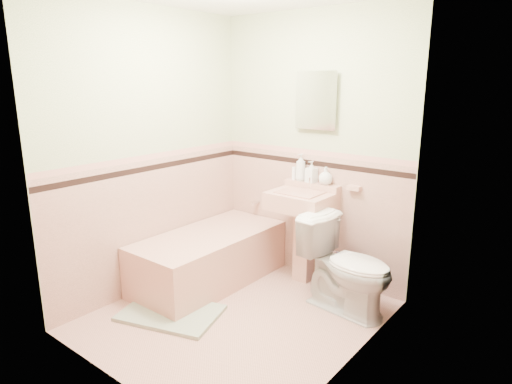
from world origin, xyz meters
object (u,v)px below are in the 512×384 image
Objects in this scene: medicine_cabinet at (317,100)px; soap_bottle_left at (301,167)px; bathtub at (209,259)px; sink at (301,238)px; shoe at (164,299)px; bucket at (336,278)px; soap_bottle_right at (326,176)px; soap_bottle_mid at (311,172)px; toilet at (347,266)px.

medicine_cabinet reaches higher than soap_bottle_left.
bathtub is 3.26× the size of medicine_cabinet.
shoe is (-0.64, -1.13, -0.38)m from sink.
bucket is (1.05, 0.56, -0.10)m from bathtub.
soap_bottle_right is at bearing 40.90° from bathtub.
soap_bottle_right is at bearing 0.00° from soap_bottle_mid.
soap_bottle_left is at bearing 180.00° from soap_bottle_mid.
soap_bottle_left is 1.57× the size of soap_bottle_right.
soap_bottle_left is 1.08m from bucket.
toilet is (0.61, -0.40, -0.65)m from soap_bottle_mid.
bathtub is 7.43× the size of soap_bottle_mid.
toilet is (0.46, -0.40, -0.63)m from soap_bottle_right.
medicine_cabinet reaches higher than soap_bottle_right.
toilet is 5.35× the size of shoe.
soap_bottle_left is 1.74× the size of shoe.
soap_bottle_mid is 0.15m from soap_bottle_right.
sink is 0.67m from soap_bottle_left.
soap_bottle_left is 0.28m from soap_bottle_right.
soap_bottle_right is (0.15, 0.00, -0.02)m from soap_bottle_mid.
bathtub is 10.12× the size of shoe.
soap_bottle_left is 1.73m from shoe.
bucket is at bearing -25.30° from medicine_cabinet.
medicine_cabinet reaches higher than soap_bottle_mid.
toilet is (0.60, -0.22, -0.05)m from sink.
soap_bottle_left is at bearing 126.35° from sink.
toilet reaches higher than bathtub.
bucket is (0.23, -0.15, -0.90)m from soap_bottle_right.
toilet is (0.60, -0.43, -1.30)m from medicine_cabinet.
medicine_cabinet is 0.66m from soap_bottle_mid.
bucket is 1.54m from shoe.
soap_bottle_right is at bearing -12.13° from medicine_cabinet.
soap_bottle_left reaches higher than toilet.
soap_bottle_left is 1.00× the size of bucket.
toilet is at bearing -35.53° from medicine_cabinet.
sink is 5.41× the size of soap_bottle_right.
soap_bottle_right reaches higher than shoe.
bathtub is 5.82× the size of soap_bottle_left.
bathtub is 1.27m from soap_bottle_mid.
bathtub is 1.20m from bucket.
soap_bottle_left is at bearing 180.00° from soap_bottle_right.
soap_bottle_mid is at bearing -113.80° from medicine_cabinet.
soap_bottle_right is 0.94m from bucket.
soap_bottle_left reaches higher than soap_bottle_right.
soap_bottle_left is (-0.13, 0.18, 0.63)m from sink.
soap_bottle_left reaches higher than bucket.
soap_bottle_mid is at bearing 63.26° from toilet.
soap_bottle_mid is (0.12, 0.00, -0.03)m from soap_bottle_left.
bucket is at bearing 40.82° from shoe.
bucket is at bearing -32.09° from soap_bottle_right.
soap_bottle_right reaches higher than toilet.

